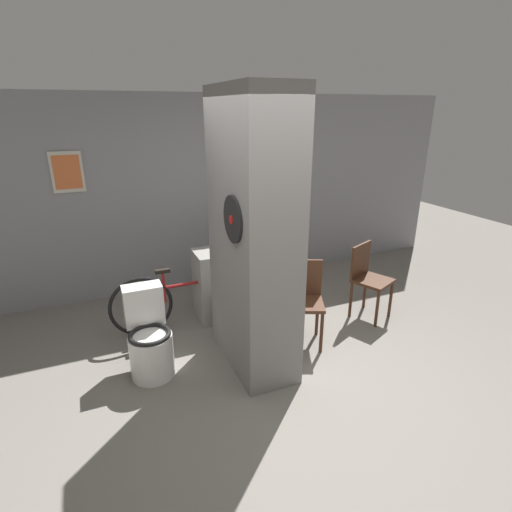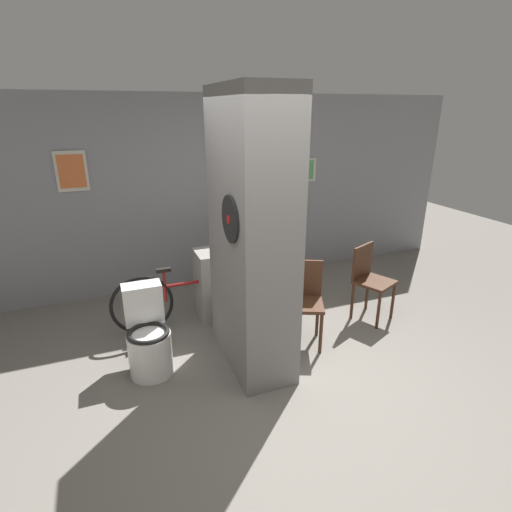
# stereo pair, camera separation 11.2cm
# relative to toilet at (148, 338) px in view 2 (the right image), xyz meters

# --- Properties ---
(ground_plane) EXTENTS (14.00, 14.00, 0.00)m
(ground_plane) POSITION_rel_toilet_xyz_m (1.06, -0.75, -0.34)
(ground_plane) COLOR slate
(wall_back) EXTENTS (8.00, 0.09, 2.60)m
(wall_back) POSITION_rel_toilet_xyz_m (1.06, 1.88, 0.96)
(wall_back) COLOR gray
(wall_back) RESTS_ON ground_plane
(pillar_center) EXTENTS (0.55, 1.10, 2.60)m
(pillar_center) POSITION_rel_toilet_xyz_m (0.99, -0.20, 0.96)
(pillar_center) COLOR gray
(pillar_center) RESTS_ON ground_plane
(counter_shelf) EXTENTS (1.26, 0.44, 0.85)m
(counter_shelf) POSITION_rel_toilet_xyz_m (1.31, 0.78, 0.09)
(counter_shelf) COLOR gray
(counter_shelf) RESTS_ON ground_plane
(toilet) EXTENTS (0.41, 0.57, 0.82)m
(toilet) POSITION_rel_toilet_xyz_m (0.00, 0.00, 0.00)
(toilet) COLOR white
(toilet) RESTS_ON ground_plane
(chair_near_pillar) EXTENTS (0.53, 0.53, 0.90)m
(chair_near_pillar) POSITION_rel_toilet_xyz_m (1.62, -0.08, 0.18)
(chair_near_pillar) COLOR #422616
(chair_near_pillar) RESTS_ON ground_plane
(chair_by_doorway) EXTENTS (0.53, 0.53, 0.90)m
(chair_by_doorway) POSITION_rel_toilet_xyz_m (2.61, 0.11, 0.18)
(chair_by_doorway) COLOR #422616
(chair_by_doorway) RESTS_ON ground_plane
(bicycle) EXTENTS (1.76, 0.42, 0.75)m
(bicycle) POSITION_rel_toilet_xyz_m (0.56, 0.71, 0.02)
(bicycle) COLOR black
(bicycle) RESTS_ON ground_plane
(bottle_tall) EXTENTS (0.09, 0.09, 0.29)m
(bottle_tall) POSITION_rel_toilet_xyz_m (1.58, 0.75, 0.62)
(bottle_tall) COLOR #267233
(bottle_tall) RESTS_ON counter_shelf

